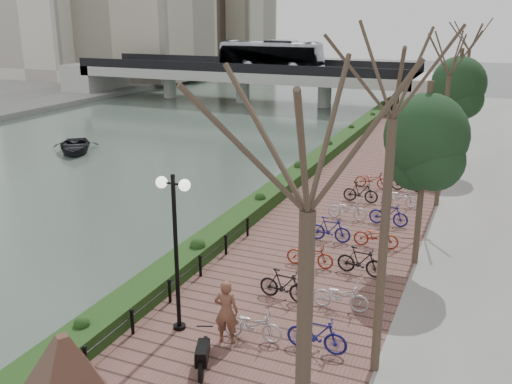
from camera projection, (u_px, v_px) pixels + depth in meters
The scene contains 12 objects.
ground at pixel (71, 357), 15.82m from camera, with size 220.00×220.00×0.00m, color #59595B.
river_water at pixel (135, 138), 43.35m from camera, with size 30.00×130.00×0.02m, color #3F4F47.
promenade at pixel (359, 191), 29.62m from camera, with size 8.00×75.00×0.50m, color brown.
hedge at pixel (312, 164), 32.92m from camera, with size 1.10×56.00×0.60m, color #1F3C15.
chain_fence at pixel (152, 306), 16.80m from camera, with size 0.10×14.10×0.70m.
lamppost at pixel (175, 219), 15.31m from camera, with size 1.02×0.32×4.57m.
motorcycle at pixel (203, 353), 14.37m from camera, with size 0.43×1.39×0.87m, color black, non-canonical shape.
pedestrian at pixel (226, 311), 15.37m from camera, with size 0.67×0.44×1.85m, color brown.
bicycle_parking at pixel (353, 232), 22.15m from camera, with size 2.40×17.32×1.00m.
street_trees at pixel (434, 155), 22.87m from camera, with size 3.20×37.12×6.80m.
bridge at pixel (249, 70), 59.66m from camera, with size 36.00×10.77×6.50m.
boat at pixel (75, 146), 38.76m from camera, with size 3.09×4.33×0.90m, color black.
Camera 1 is at (10.08, -10.62, 9.12)m, focal length 40.00 mm.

